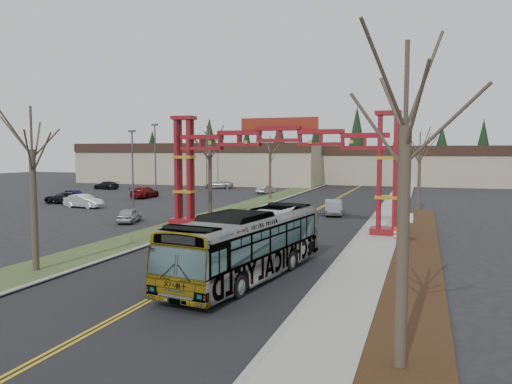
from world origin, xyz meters
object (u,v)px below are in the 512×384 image
at_px(silver_sedan, 333,207).
at_px(bare_tree_median_far, 270,153).
at_px(parked_car_far_b, 219,184).
at_px(gateway_arch, 279,152).
at_px(parked_car_mid_a, 145,192).
at_px(retail_building_east, 422,165).
at_px(parked_car_mid_b, 71,195).
at_px(parked_car_near_a, 129,215).
at_px(barrel_south, 397,234).
at_px(bare_tree_right_near, 405,128).
at_px(barrel_mid, 398,228).
at_px(light_pole_far, 207,155).
at_px(bare_tree_median_near, 32,150).
at_px(light_pole_mid, 155,153).
at_px(transit_bus, 248,244).
at_px(parked_car_near_c, 64,198).
at_px(street_sign, 409,223).
at_px(bare_tree_median_mid, 210,150).
at_px(light_pole_near, 133,162).
at_px(parked_car_far_a, 266,189).
at_px(bare_tree_right_far, 420,154).
at_px(parked_car_far_c, 106,185).
at_px(barrel_north, 400,225).
at_px(retail_building_west, 209,163).
at_px(parked_car_near_b, 84,201).

height_order(silver_sedan, bare_tree_median_far, bare_tree_median_far).
xyz_separation_m(silver_sedan, parked_car_far_b, (-23.62, 27.76, -0.08)).
xyz_separation_m(gateway_arch, parked_car_mid_a, (-23.97, 20.05, -5.23)).
bearing_deg(retail_building_east, parked_car_mid_b, -130.03).
relative_size(parked_car_near_a, barrel_south, 4.02).
bearing_deg(bare_tree_right_near, barrel_mid, 93.00).
distance_m(parked_car_far_b, light_pole_far, 5.34).
bearing_deg(bare_tree_median_near, gateway_arch, 64.20).
height_order(bare_tree_median_near, barrel_mid, bare_tree_median_near).
distance_m(light_pole_mid, barrel_south, 47.03).
bearing_deg(bare_tree_right_near, parked_car_near_a, 136.01).
relative_size(silver_sedan, parked_car_mid_a, 0.85).
distance_m(transit_bus, parked_car_near_c, 40.65).
distance_m(bare_tree_median_far, street_sign, 32.71).
height_order(parked_car_mid_a, bare_tree_right_near, bare_tree_right_near).
height_order(parked_car_far_b, barrel_south, parked_car_far_b).
xyz_separation_m(bare_tree_median_mid, bare_tree_right_near, (18.00, -27.59, 0.53)).
bearing_deg(light_pole_near, street_sign, -26.19).
relative_size(parked_car_near_a, parked_car_far_b, 0.78).
xyz_separation_m(parked_car_near_a, parked_car_near_c, (-15.88, 11.00, 0.05)).
xyz_separation_m(parked_car_mid_b, parked_car_far_a, (19.46, 17.70, -0.12)).
relative_size(parked_car_far_b, bare_tree_right_far, 0.59).
relative_size(barrel_south, barrel_mid, 0.97).
distance_m(parked_car_mid_a, parked_car_far_c, 17.44).
bearing_deg(bare_tree_right_far, parked_car_far_a, 143.75).
distance_m(parked_car_near_c, barrel_north, 38.94).
xyz_separation_m(parked_car_mid_a, street_sign, (33.64, -23.58, 0.78)).
xyz_separation_m(retail_building_west, light_pole_far, (6.32, -14.97, 1.60)).
bearing_deg(gateway_arch, barrel_south, -10.03).
bearing_deg(bare_tree_median_far, parked_car_mid_b, -156.28).
xyz_separation_m(retail_building_east, light_pole_mid, (-37.09, -33.66, 2.31)).
bearing_deg(street_sign, bare_tree_right_far, 89.02).
height_order(light_pole_far, barrel_north, light_pole_far).
relative_size(bare_tree_median_mid, barrel_mid, 9.06).
height_order(parked_car_near_c, bare_tree_median_mid, bare_tree_median_mid).
distance_m(parked_car_near_c, light_pole_far, 28.90).
height_order(gateway_arch, barrel_mid, gateway_arch).
height_order(parked_car_far_c, street_sign, street_sign).
bearing_deg(street_sign, barrel_north, 97.75).
bearing_deg(barrel_north, silver_sedan, 128.82).
relative_size(parked_car_near_b, light_pole_mid, 0.44).
bearing_deg(light_pole_near, parked_car_far_c, 131.63).
height_order(parked_car_far_c, bare_tree_right_far, bare_tree_right_far).
xyz_separation_m(transit_bus, street_sign, (7.05, 10.80, -0.10)).
bearing_deg(bare_tree_right_near, parked_car_near_c, 139.48).
distance_m(light_pole_mid, barrel_mid, 45.19).
relative_size(parked_car_far_c, barrel_south, 4.87).
xyz_separation_m(parked_car_near_b, light_pole_mid, (-3.00, 20.32, 5.09)).
xyz_separation_m(bare_tree_median_near, light_pole_near, (-11.89, 27.55, -1.27)).
bearing_deg(parked_car_far_c, parked_car_far_b, 124.34).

